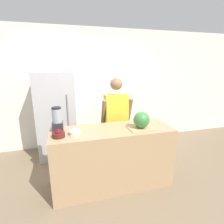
# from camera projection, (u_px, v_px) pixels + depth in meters

# --- Properties ---
(ground_plane) EXTENTS (14.00, 14.00, 0.00)m
(ground_plane) POSITION_uv_depth(u_px,v_px,m) (118.00, 197.00, 2.50)
(ground_plane) COLOR #7F6B51
(wall_back) EXTENTS (8.00, 0.06, 2.60)m
(wall_back) POSITION_uv_depth(u_px,v_px,m) (93.00, 89.00, 3.98)
(wall_back) COLOR white
(wall_back) RESTS_ON ground_plane
(counter_island) EXTENTS (1.77, 0.63, 0.92)m
(counter_island) POSITION_uv_depth(u_px,v_px,m) (113.00, 157.00, 2.67)
(counter_island) COLOR tan
(counter_island) RESTS_ON ground_plane
(refrigerator) EXTENTS (0.72, 0.74, 1.70)m
(refrigerator) POSITION_uv_depth(u_px,v_px,m) (57.00, 115.00, 3.51)
(refrigerator) COLOR #B7B7BC
(refrigerator) RESTS_ON ground_plane
(person) EXTENTS (0.55, 0.26, 1.61)m
(person) POSITION_uv_depth(u_px,v_px,m) (116.00, 122.00, 3.17)
(person) COLOR #333338
(person) RESTS_ON ground_plane
(cutting_board) EXTENTS (0.37, 0.29, 0.01)m
(cutting_board) POSITION_uv_depth(u_px,v_px,m) (141.00, 128.00, 2.58)
(cutting_board) COLOR tan
(cutting_board) RESTS_ON counter_island
(watermelon) EXTENTS (0.24, 0.24, 0.24)m
(watermelon) POSITION_uv_depth(u_px,v_px,m) (141.00, 120.00, 2.54)
(watermelon) COLOR #3D7F3D
(watermelon) RESTS_ON cutting_board
(bowl_cherries) EXTENTS (0.17, 0.17, 0.11)m
(bowl_cherries) POSITION_uv_depth(u_px,v_px,m) (59.00, 134.00, 2.26)
(bowl_cherries) COLOR #511E19
(bowl_cherries) RESTS_ON counter_island
(bowl_cream) EXTENTS (0.16, 0.16, 0.09)m
(bowl_cream) POSITION_uv_depth(u_px,v_px,m) (75.00, 132.00, 2.35)
(bowl_cream) COLOR beige
(bowl_cream) RESTS_ON counter_island
(blender) EXTENTS (0.15, 0.15, 0.34)m
(blender) POSITION_uv_depth(u_px,v_px,m) (57.00, 120.00, 2.46)
(blender) COLOR #28282D
(blender) RESTS_ON counter_island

